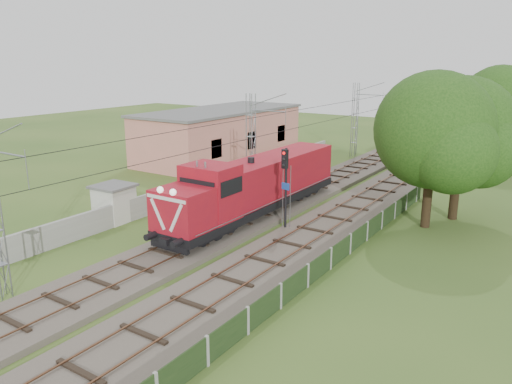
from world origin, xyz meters
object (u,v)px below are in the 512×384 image
Objects in this scene: relay_hut at (114,203)px; signal_post at (285,175)px; locomotive at (255,185)px; coach_rake at (481,116)px.

signal_post is at bearing 22.12° from relay_hut.
locomotive is 52.36m from coach_rake.
relay_hut is (-10.56, -4.29, -2.39)m from signal_post.
coach_rake is (5.00, 52.12, 0.11)m from locomotive.
signal_post reaches higher than coach_rake.
locomotive is 9.42m from relay_hut.
coach_rake is 59.19m from relay_hut.
signal_post is at bearing -91.97° from coach_rake.
signal_post is 11.64m from relay_hut.
coach_rake is at bearing 88.03° from signal_post.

